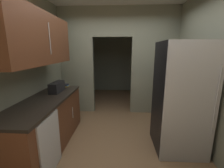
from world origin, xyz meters
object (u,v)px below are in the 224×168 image
at_px(dishwasher, 51,145).
at_px(boombox, 57,87).
at_px(book_stack, 65,85).
at_px(refrigerator, 180,98).

distance_m(dishwasher, boombox, 1.19).
relative_size(dishwasher, book_stack, 4.59).
bearing_deg(book_stack, boombox, -91.27).
bearing_deg(refrigerator, boombox, 171.32).
relative_size(refrigerator, boombox, 4.29).
bearing_deg(boombox, refrigerator, -8.68).
bearing_deg(dishwasher, refrigerator, 18.85).
bearing_deg(book_stack, dishwasher, -78.91).
bearing_deg(refrigerator, book_stack, 160.94).
xyz_separation_m(dishwasher, book_stack, (-0.28, 1.43, 0.50)).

